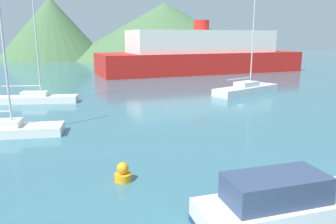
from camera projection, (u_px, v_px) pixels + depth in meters
motorboat_near at (300, 203)px, 10.29m from camera, size 6.89×2.48×2.10m
sailboat_inner at (35, 97)px, 28.58m from camera, size 7.31×2.18×11.31m
sailboat_middle at (4, 129)px, 19.08m from camera, size 6.72×2.01×8.47m
sailboat_outer at (246, 89)px, 33.35m from camera, size 8.08×5.59×10.35m
ferry_distant at (201, 54)px, 53.14m from camera, size 34.25×15.65×8.24m
buoy_marker at (123, 173)px, 13.05m from camera, size 0.68×0.68×0.78m
hill_west at (52, 28)px, 84.98m from camera, size 27.54×27.54×15.69m
hill_central at (165, 30)px, 91.65m from camera, size 54.14×54.14×14.96m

